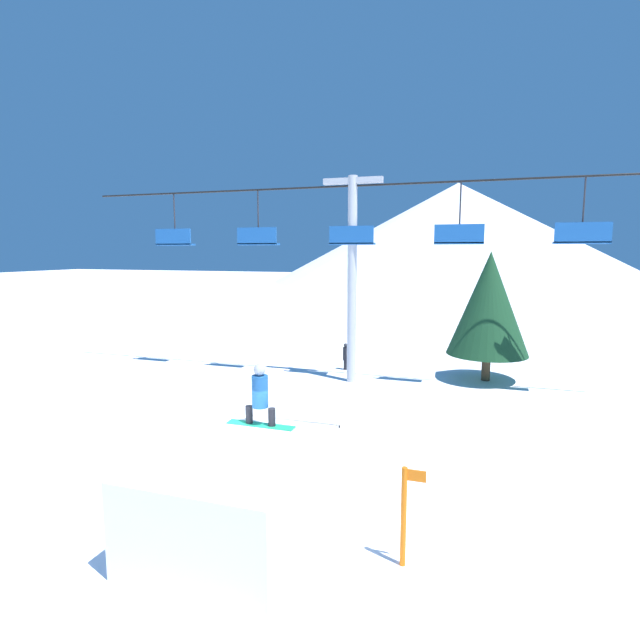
{
  "coord_description": "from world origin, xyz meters",
  "views": [
    {
      "loc": [
        5.19,
        -8.46,
        5.39
      ],
      "look_at": [
        0.94,
        4.38,
        3.51
      ],
      "focal_mm": 28.0,
      "sensor_mm": 36.0,
      "label": 1
    }
  ],
  "objects_px": {
    "snowboarder": "(260,395)",
    "pine_tree_near": "(489,304)",
    "distant_skier": "(346,355)",
    "snow_ramp": "(239,493)",
    "trail_marker": "(404,514)"
  },
  "relations": [
    {
      "from": "trail_marker",
      "to": "snow_ramp",
      "type": "bearing_deg",
      "value": -179.0
    },
    {
      "from": "snowboarder",
      "to": "pine_tree_near",
      "type": "relative_size",
      "value": 0.28
    },
    {
      "from": "snow_ramp",
      "to": "trail_marker",
      "type": "relative_size",
      "value": 2.13
    },
    {
      "from": "snow_ramp",
      "to": "distant_skier",
      "type": "relative_size",
      "value": 3.08
    },
    {
      "from": "snowboarder",
      "to": "trail_marker",
      "type": "height_order",
      "value": "snowboarder"
    },
    {
      "from": "distant_skier",
      "to": "snow_ramp",
      "type": "bearing_deg",
      "value": -83.09
    },
    {
      "from": "trail_marker",
      "to": "snowboarder",
      "type": "bearing_deg",
      "value": 158.99
    },
    {
      "from": "snowboarder",
      "to": "distant_skier",
      "type": "relative_size",
      "value": 1.22
    },
    {
      "from": "trail_marker",
      "to": "distant_skier",
      "type": "relative_size",
      "value": 1.45
    },
    {
      "from": "snow_ramp",
      "to": "pine_tree_near",
      "type": "xyz_separation_m",
      "value": [
        4.44,
        13.59,
        2.39
      ]
    },
    {
      "from": "pine_tree_near",
      "to": "trail_marker",
      "type": "relative_size",
      "value": 3.03
    },
    {
      "from": "snow_ramp",
      "to": "snowboarder",
      "type": "bearing_deg",
      "value": 96.22
    },
    {
      "from": "snow_ramp",
      "to": "trail_marker",
      "type": "distance_m",
      "value": 3.12
    },
    {
      "from": "snowboarder",
      "to": "pine_tree_near",
      "type": "height_order",
      "value": "pine_tree_near"
    },
    {
      "from": "trail_marker",
      "to": "distant_skier",
      "type": "xyz_separation_m",
      "value": [
        -4.76,
        13.49,
        -0.28
      ]
    }
  ]
}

